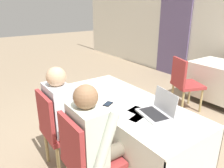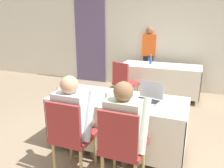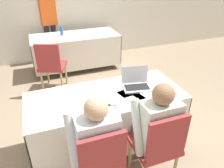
{
  "view_description": "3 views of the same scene",
  "coord_description": "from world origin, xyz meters",
  "px_view_note": "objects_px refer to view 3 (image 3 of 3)",
  "views": [
    {
      "loc": [
        1.69,
        -1.39,
        1.76
      ],
      "look_at": [
        0.0,
        -0.2,
        1.0
      ],
      "focal_mm": 35.0,
      "sensor_mm": 36.0,
      "label": 1
    },
    {
      "loc": [
        0.94,
        -2.55,
        1.74
      ],
      "look_at": [
        0.0,
        -0.2,
        1.0
      ],
      "focal_mm": 35.0,
      "sensor_mm": 36.0,
      "label": 2
    },
    {
      "loc": [
        -0.67,
        -2.01,
        2.09
      ],
      "look_at": [
        0.0,
        -0.2,
        1.0
      ],
      "focal_mm": 35.0,
      "sensor_mm": 36.0,
      "label": 3
    }
  ],
  "objects_px": {
    "laptop": "(136,84)",
    "person_checkered_shirt": "(95,141)",
    "chair_near_right": "(158,145)",
    "chair_near_left": "(99,162)",
    "chair_far_spare": "(51,64)",
    "person_white_shirt": "(154,125)",
    "water_bottle": "(62,30)",
    "person_red_shirt": "(49,22)",
    "cell_phone": "(107,105)"
  },
  "relations": [
    {
      "from": "chair_near_left",
      "to": "person_checkered_shirt",
      "type": "height_order",
      "value": "person_checkered_shirt"
    },
    {
      "from": "chair_near_left",
      "to": "chair_near_right",
      "type": "xyz_separation_m",
      "value": [
        0.61,
        0.0,
        0.0
      ]
    },
    {
      "from": "chair_near_left",
      "to": "chair_far_spare",
      "type": "bearing_deg",
      "value": -86.16
    },
    {
      "from": "water_bottle",
      "to": "chair_near_right",
      "type": "height_order",
      "value": "water_bottle"
    },
    {
      "from": "cell_phone",
      "to": "water_bottle",
      "type": "distance_m",
      "value": 2.74
    },
    {
      "from": "laptop",
      "to": "water_bottle",
      "type": "distance_m",
      "value": 2.54
    },
    {
      "from": "cell_phone",
      "to": "chair_near_left",
      "type": "xyz_separation_m",
      "value": [
        -0.24,
        -0.48,
        -0.24
      ]
    },
    {
      "from": "chair_near_left",
      "to": "person_checkered_shirt",
      "type": "distance_m",
      "value": 0.19
    },
    {
      "from": "person_white_shirt",
      "to": "person_red_shirt",
      "type": "bearing_deg",
      "value": -80.95
    },
    {
      "from": "laptop",
      "to": "chair_near_left",
      "type": "height_order",
      "value": "laptop"
    },
    {
      "from": "person_white_shirt",
      "to": "person_checkered_shirt",
      "type": "bearing_deg",
      "value": 0.0
    },
    {
      "from": "person_white_shirt",
      "to": "chair_near_left",
      "type": "bearing_deg",
      "value": 9.75
    },
    {
      "from": "laptop",
      "to": "chair_far_spare",
      "type": "distance_m",
      "value": 1.83
    },
    {
      "from": "water_bottle",
      "to": "laptop",
      "type": "bearing_deg",
      "value": -78.46
    },
    {
      "from": "laptop",
      "to": "person_white_shirt",
      "type": "relative_size",
      "value": 0.31
    },
    {
      "from": "person_checkered_shirt",
      "to": "person_white_shirt",
      "type": "height_order",
      "value": "same"
    },
    {
      "from": "cell_phone",
      "to": "chair_near_right",
      "type": "distance_m",
      "value": 0.65
    },
    {
      "from": "chair_far_spare",
      "to": "laptop",
      "type": "bearing_deg",
      "value": 139.9
    },
    {
      "from": "person_red_shirt",
      "to": "water_bottle",
      "type": "bearing_deg",
      "value": -83.75
    },
    {
      "from": "chair_near_left",
      "to": "person_red_shirt",
      "type": "height_order",
      "value": "person_red_shirt"
    },
    {
      "from": "water_bottle",
      "to": "person_white_shirt",
      "type": "relative_size",
      "value": 0.19
    },
    {
      "from": "person_white_shirt",
      "to": "chair_near_right",
      "type": "bearing_deg",
      "value": 90.0
    },
    {
      "from": "water_bottle",
      "to": "chair_near_left",
      "type": "relative_size",
      "value": 0.24
    },
    {
      "from": "person_white_shirt",
      "to": "water_bottle",
      "type": "bearing_deg",
      "value": -82.55
    },
    {
      "from": "person_white_shirt",
      "to": "chair_far_spare",
      "type": "bearing_deg",
      "value": -71.06
    },
    {
      "from": "chair_near_right",
      "to": "chair_far_spare",
      "type": "distance_m",
      "value": 2.45
    },
    {
      "from": "laptop",
      "to": "person_white_shirt",
      "type": "xyz_separation_m",
      "value": [
        -0.1,
        -0.63,
        -0.12
      ]
    },
    {
      "from": "water_bottle",
      "to": "chair_far_spare",
      "type": "distance_m",
      "value": 1.02
    },
    {
      "from": "chair_near_left",
      "to": "laptop",
      "type": "bearing_deg",
      "value": -133.76
    },
    {
      "from": "person_checkered_shirt",
      "to": "person_white_shirt",
      "type": "distance_m",
      "value": 0.61
    },
    {
      "from": "laptop",
      "to": "chair_far_spare",
      "type": "bearing_deg",
      "value": 129.76
    },
    {
      "from": "cell_phone",
      "to": "chair_near_left",
      "type": "relative_size",
      "value": 0.15
    },
    {
      "from": "cell_phone",
      "to": "person_white_shirt",
      "type": "relative_size",
      "value": 0.12
    },
    {
      "from": "chair_far_spare",
      "to": "chair_near_right",
      "type": "bearing_deg",
      "value": 129.58
    },
    {
      "from": "laptop",
      "to": "person_red_shirt",
      "type": "relative_size",
      "value": 0.23
    },
    {
      "from": "cell_phone",
      "to": "person_red_shirt",
      "type": "bearing_deg",
      "value": 65.27
    },
    {
      "from": "water_bottle",
      "to": "person_white_shirt",
      "type": "distance_m",
      "value": 3.15
    },
    {
      "from": "cell_phone",
      "to": "chair_far_spare",
      "type": "bearing_deg",
      "value": 73.56
    },
    {
      "from": "chair_near_left",
      "to": "person_red_shirt",
      "type": "relative_size",
      "value": 0.58
    },
    {
      "from": "chair_near_right",
      "to": "person_white_shirt",
      "type": "relative_size",
      "value": 0.78
    },
    {
      "from": "laptop",
      "to": "chair_near_right",
      "type": "height_order",
      "value": "laptop"
    },
    {
      "from": "laptop",
      "to": "chair_near_right",
      "type": "bearing_deg",
      "value": -86.37
    },
    {
      "from": "water_bottle",
      "to": "person_white_shirt",
      "type": "bearing_deg",
      "value": -82.55
    },
    {
      "from": "cell_phone",
      "to": "water_bottle",
      "type": "xyz_separation_m",
      "value": [
        -0.04,
        2.74,
        0.09
      ]
    },
    {
      "from": "laptop",
      "to": "person_checkered_shirt",
      "type": "distance_m",
      "value": 0.96
    },
    {
      "from": "chair_far_spare",
      "to": "person_white_shirt",
      "type": "distance_m",
      "value": 2.36
    },
    {
      "from": "person_checkered_shirt",
      "to": "person_white_shirt",
      "type": "xyz_separation_m",
      "value": [
        0.61,
        0.0,
        0.0
      ]
    },
    {
      "from": "water_bottle",
      "to": "chair_near_right",
      "type": "bearing_deg",
      "value": -82.79
    },
    {
      "from": "cell_phone",
      "to": "chair_near_left",
      "type": "height_order",
      "value": "chair_near_left"
    },
    {
      "from": "chair_near_left",
      "to": "person_white_shirt",
      "type": "xyz_separation_m",
      "value": [
        0.61,
        0.1,
        0.16
      ]
    }
  ]
}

